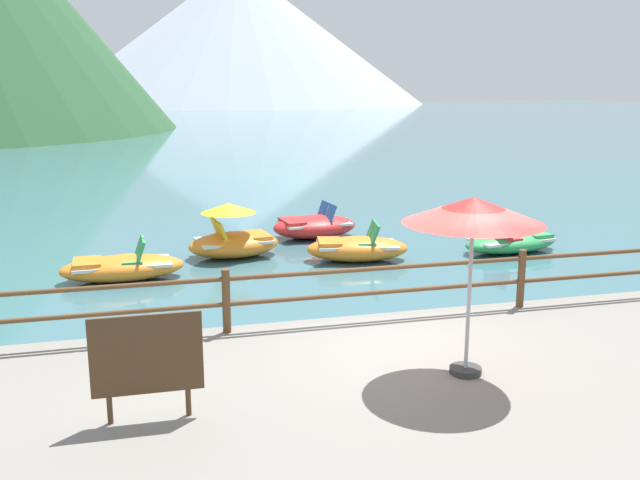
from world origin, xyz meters
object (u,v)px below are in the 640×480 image
(pedal_boat_1, at_px, (357,248))
(pedal_boat_3, at_px, (122,267))
(sign_board, at_px, (147,356))
(beach_umbrella, at_px, (473,213))
(pedal_boat_7, at_px, (233,238))
(pedal_boat_0, at_px, (511,242))
(pedal_boat_5, at_px, (314,226))

(pedal_boat_1, height_order, pedal_boat_3, pedal_boat_1)
(sign_board, bearing_deg, beach_umbrella, 3.94)
(sign_board, height_order, pedal_boat_7, sign_board)
(pedal_boat_0, height_order, pedal_boat_1, pedal_boat_1)
(pedal_boat_7, bearing_deg, pedal_boat_5, 33.49)
(pedal_boat_5, distance_m, pedal_boat_7, 2.78)
(pedal_boat_1, bearing_deg, pedal_boat_3, -176.30)
(beach_umbrella, height_order, pedal_boat_7, beach_umbrella)
(beach_umbrella, distance_m, pedal_boat_7, 8.78)
(pedal_boat_1, relative_size, pedal_boat_5, 1.06)
(pedal_boat_5, bearing_deg, pedal_boat_0, -33.29)
(pedal_boat_0, distance_m, pedal_boat_5, 5.00)
(sign_board, bearing_deg, pedal_boat_1, 57.92)
(pedal_boat_3, xyz_separation_m, pedal_boat_7, (2.48, 1.40, 0.17))
(pedal_boat_0, xyz_separation_m, pedal_boat_1, (-3.83, 0.14, 0.05))
(sign_board, bearing_deg, pedal_boat_3, 93.26)
(pedal_boat_7, bearing_deg, pedal_boat_3, -150.55)
(pedal_boat_3, height_order, pedal_boat_7, pedal_boat_7)
(sign_board, height_order, pedal_boat_3, sign_board)
(pedal_boat_0, xyz_separation_m, pedal_boat_3, (-8.98, -0.19, 0.03))
(pedal_boat_1, bearing_deg, pedal_boat_7, 158.13)
(sign_board, relative_size, pedal_boat_5, 0.51)
(pedal_boat_7, bearing_deg, pedal_boat_1, -21.87)
(pedal_boat_1, relative_size, pedal_boat_3, 0.98)
(pedal_boat_3, distance_m, pedal_boat_5, 5.63)
(sign_board, bearing_deg, pedal_boat_7, 76.49)
(sign_board, distance_m, pedal_boat_7, 8.90)
(pedal_boat_1, bearing_deg, pedal_boat_0, -2.08)
(pedal_boat_3, bearing_deg, pedal_boat_5, 31.44)
(sign_board, relative_size, pedal_boat_3, 0.47)
(pedal_boat_3, relative_size, pedal_boat_5, 1.07)
(pedal_boat_5, height_order, pedal_boat_7, pedal_boat_7)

